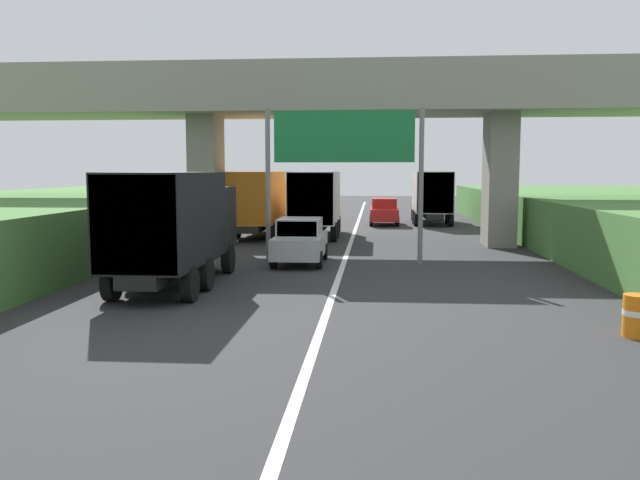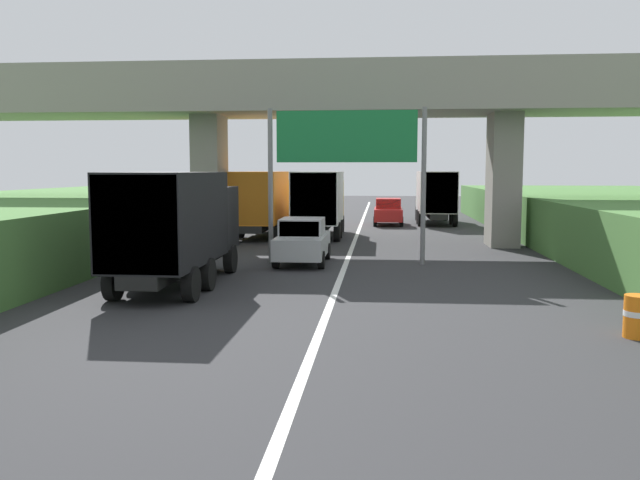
% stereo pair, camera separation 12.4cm
% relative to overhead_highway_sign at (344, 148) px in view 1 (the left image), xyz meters
% --- Properties ---
extents(lane_centre_stripe, '(0.20, 101.43, 0.01)m').
position_rel_overhead_highway_sign_xyz_m(lane_centre_stripe, '(0.00, -1.05, -4.32)').
color(lane_centre_stripe, white).
rests_on(lane_centre_stripe, ground).
extents(overpass_bridge, '(40.00, 4.80, 8.29)m').
position_rel_overhead_highway_sign_xyz_m(overpass_bridge, '(0.00, 6.63, 2.00)').
color(overpass_bridge, gray).
rests_on(overpass_bridge, ground).
extents(overhead_highway_sign, '(5.88, 0.18, 5.79)m').
position_rel_overhead_highway_sign_xyz_m(overhead_highway_sign, '(0.00, 0.00, 0.00)').
color(overhead_highway_sign, slate).
rests_on(overhead_highway_sign, ground).
extents(truck_orange, '(2.44, 7.30, 3.44)m').
position_rel_overhead_highway_sign_xyz_m(truck_orange, '(-4.93, 9.85, -2.39)').
color(truck_orange, black).
rests_on(truck_orange, ground).
extents(truck_yellow, '(2.44, 7.30, 3.44)m').
position_rel_overhead_highway_sign_xyz_m(truck_yellow, '(-1.92, 10.07, -2.39)').
color(truck_yellow, black).
rests_on(truck_yellow, ground).
extents(truck_green, '(2.44, 7.30, 3.44)m').
position_rel_overhead_highway_sign_xyz_m(truck_green, '(4.84, 19.65, -2.39)').
color(truck_green, black).
rests_on(truck_green, ground).
extents(truck_black, '(2.44, 7.30, 3.44)m').
position_rel_overhead_highway_sign_xyz_m(truck_black, '(-4.79, -5.45, -2.39)').
color(truck_black, black).
rests_on(truck_black, ground).
extents(car_red, '(1.86, 4.10, 1.72)m').
position_rel_overhead_highway_sign_xyz_m(car_red, '(1.75, 18.19, -3.46)').
color(car_red, red).
rests_on(car_red, ground).
extents(car_silver, '(1.86, 4.10, 1.72)m').
position_rel_overhead_highway_sign_xyz_m(car_silver, '(-1.62, -0.16, -3.46)').
color(car_silver, '#B2B5B7').
rests_on(car_silver, ground).
extents(construction_barrel_4, '(0.57, 0.57, 0.90)m').
position_rel_overhead_highway_sign_xyz_m(construction_barrel_4, '(6.66, -10.60, -3.86)').
color(construction_barrel_4, orange).
rests_on(construction_barrel_4, ground).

